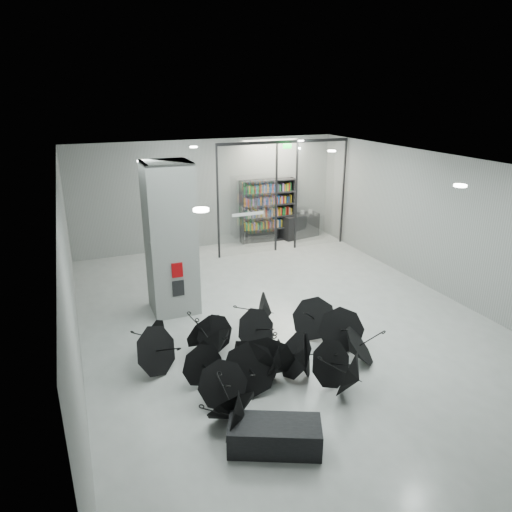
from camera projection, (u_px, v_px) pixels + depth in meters
name	position (u px, v px, depth m)	size (l,w,h in m)	color
room	(292.00, 216.00, 11.04)	(14.00, 14.02, 4.01)	gray
column	(170.00, 239.00, 12.19)	(1.20, 1.20, 4.00)	slate
fire_cabinet	(177.00, 270.00, 11.87)	(0.28, 0.04, 0.38)	#A50A07
info_panel	(178.00, 288.00, 12.03)	(0.30, 0.03, 0.42)	black
exit_sign	(287.00, 146.00, 16.20)	(0.30, 0.06, 0.15)	#0CE533
glass_partition	(284.00, 192.00, 16.91)	(5.06, 0.08, 4.00)	silver
bench	(275.00, 436.00, 7.77)	(1.54, 0.66, 0.49)	black
bookshelf	(267.00, 211.00, 18.30)	(2.21, 0.44, 2.43)	black
shop_counter	(299.00, 226.00, 18.97)	(1.58, 0.63, 0.95)	black
umbrella_cluster	(262.00, 358.00, 9.93)	(5.65, 4.54, 1.30)	black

